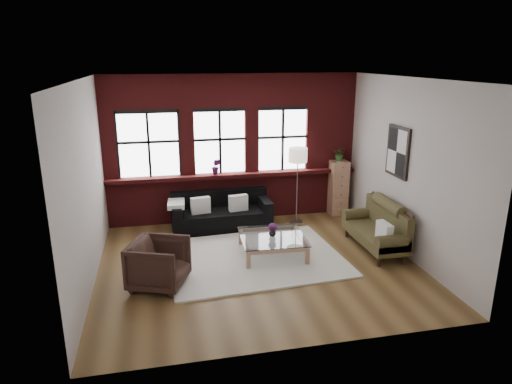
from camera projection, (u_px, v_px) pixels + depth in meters
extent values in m
plane|color=brown|center=(258.00, 264.00, 8.11)|extent=(5.50, 5.50, 0.00)
plane|color=white|center=(258.00, 79.00, 7.20)|extent=(5.50, 5.50, 0.00)
plane|color=#BCB4AF|center=(233.00, 148.00, 10.00)|extent=(5.50, 0.00, 5.50)
plane|color=#BCB4AF|center=(304.00, 230.00, 5.31)|extent=(5.50, 0.00, 5.50)
plane|color=#BCB4AF|center=(86.00, 186.00, 7.10)|extent=(0.00, 5.00, 5.00)
plane|color=#BCB4AF|center=(407.00, 169.00, 8.21)|extent=(0.00, 5.00, 5.00)
cube|color=maroon|center=(235.00, 175.00, 10.02)|extent=(5.50, 0.30, 0.08)
cube|color=silver|center=(254.00, 258.00, 8.31)|extent=(3.27, 2.65, 0.03)
cube|color=white|center=(201.00, 205.00, 9.47)|extent=(0.42, 0.20, 0.34)
cube|color=white|center=(238.00, 203.00, 9.63)|extent=(0.42, 0.20, 0.34)
cube|color=white|center=(384.00, 232.00, 8.07)|extent=(0.16, 0.39, 0.34)
imported|color=black|center=(159.00, 264.00, 7.22)|extent=(1.10, 1.08, 0.77)
imported|color=#B2B2B2|center=(272.00, 233.00, 8.33)|extent=(0.17, 0.17, 0.14)
sphere|color=#501B4F|center=(272.00, 227.00, 8.30)|extent=(0.16, 0.16, 0.16)
cube|color=tan|center=(338.00, 188.00, 10.51)|extent=(0.39, 0.39, 1.26)
imported|color=#2D5923|center=(340.00, 154.00, 10.28)|extent=(0.37, 0.35, 0.32)
imported|color=#501B4F|center=(216.00, 167.00, 9.84)|extent=(0.24, 0.22, 0.35)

